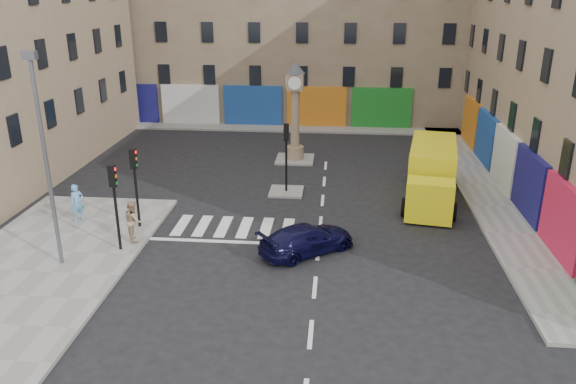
# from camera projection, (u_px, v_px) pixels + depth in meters

# --- Properties ---
(ground) EXTENTS (120.00, 120.00, 0.00)m
(ground) POSITION_uv_depth(u_px,v_px,m) (317.00, 263.00, 22.83)
(ground) COLOR black
(ground) RESTS_ON ground
(sidewalk_left) EXTENTS (7.00, 16.00, 0.15)m
(sidewalk_left) POSITION_uv_depth(u_px,v_px,m) (33.00, 273.00, 21.86)
(sidewalk_left) COLOR gray
(sidewalk_left) RESTS_ON ground
(sidewalk_right) EXTENTS (2.60, 30.00, 0.15)m
(sidewalk_right) POSITION_uv_depth(u_px,v_px,m) (480.00, 185.00, 31.40)
(sidewalk_right) COLOR gray
(sidewalk_right) RESTS_ON ground
(sidewalk_far) EXTENTS (32.00, 2.40, 0.15)m
(sidewalk_far) POSITION_uv_depth(u_px,v_px,m) (278.00, 128.00, 43.86)
(sidewalk_far) COLOR gray
(sidewalk_far) RESTS_ON ground
(island_near) EXTENTS (1.80, 1.80, 0.12)m
(island_near) POSITION_uv_depth(u_px,v_px,m) (286.00, 192.00, 30.44)
(island_near) COLOR gray
(island_near) RESTS_ON ground
(island_far) EXTENTS (2.40, 2.40, 0.12)m
(island_far) POSITION_uv_depth(u_px,v_px,m) (295.00, 159.00, 36.04)
(island_far) COLOR gray
(island_far) RESTS_ON ground
(building_far) EXTENTS (32.00, 10.00, 17.00)m
(building_far) POSITION_uv_depth(u_px,v_px,m) (285.00, 11.00, 46.33)
(building_far) COLOR #857558
(building_far) RESTS_ON ground
(building_left) EXTENTS (8.00, 20.00, 15.00)m
(building_left) POSITION_uv_depth(u_px,v_px,m) (5.00, 41.00, 33.01)
(building_left) COLOR #907A5E
(building_left) RESTS_ON ground
(traffic_light_left_near) EXTENTS (0.28, 0.22, 3.70)m
(traffic_light_left_near) POSITION_uv_depth(u_px,v_px,m) (114.00, 194.00, 22.80)
(traffic_light_left_near) COLOR black
(traffic_light_left_near) RESTS_ON sidewalk_left
(traffic_light_left_far) EXTENTS (0.28, 0.22, 3.70)m
(traffic_light_left_far) POSITION_uv_depth(u_px,v_px,m) (135.00, 175.00, 25.04)
(traffic_light_left_far) COLOR black
(traffic_light_left_far) RESTS_ON sidewalk_left
(traffic_light_island) EXTENTS (0.28, 0.22, 3.70)m
(traffic_light_island) POSITION_uv_depth(u_px,v_px,m) (286.00, 147.00, 29.56)
(traffic_light_island) COLOR black
(traffic_light_island) RESTS_ON island_near
(lamp_post) EXTENTS (0.50, 0.25, 8.30)m
(lamp_post) POSITION_uv_depth(u_px,v_px,m) (45.00, 151.00, 20.89)
(lamp_post) COLOR #595B60
(lamp_post) RESTS_ON sidewalk_left
(clock_pillar) EXTENTS (1.20, 1.20, 6.10)m
(clock_pillar) POSITION_uv_depth(u_px,v_px,m) (295.00, 106.00, 34.82)
(clock_pillar) COLOR #907A5E
(clock_pillar) RESTS_ON island_far
(navy_sedan) EXTENTS (4.39, 3.95, 1.23)m
(navy_sedan) POSITION_uv_depth(u_px,v_px,m) (307.00, 239.00, 23.49)
(navy_sedan) COLOR black
(navy_sedan) RESTS_ON ground
(yellow_van) EXTENTS (3.53, 7.82, 2.75)m
(yellow_van) POSITION_uv_depth(u_px,v_px,m) (432.00, 173.00, 29.31)
(yellow_van) COLOR yellow
(yellow_van) RESTS_ON ground
(pedestrian_blue) EXTENTS (0.72, 0.78, 1.78)m
(pedestrian_blue) POSITION_uv_depth(u_px,v_px,m) (77.00, 203.00, 26.23)
(pedestrian_blue) COLOR #5EA2D9
(pedestrian_blue) RESTS_ON sidewalk_left
(pedestrian_tan) EXTENTS (1.00, 1.09, 1.80)m
(pedestrian_tan) POSITION_uv_depth(u_px,v_px,m) (133.00, 221.00, 24.20)
(pedestrian_tan) COLOR tan
(pedestrian_tan) RESTS_ON sidewalk_left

